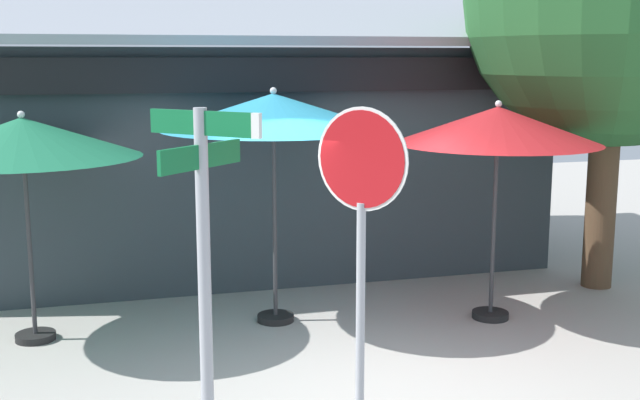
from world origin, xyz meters
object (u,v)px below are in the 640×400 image
Objects in this scene: street_sign_post at (205,269)px; patio_umbrella_teal_center at (274,113)px; patio_umbrella_crimson_right at (498,127)px; shade_tree at (630,5)px; stop_sign at (361,217)px; patio_umbrella_forest_green_left at (23,139)px.

patio_umbrella_teal_center is (1.29, 3.77, 0.77)m from street_sign_post.
street_sign_post is 1.07× the size of patio_umbrella_crimson_right.
shade_tree reaches higher than patio_umbrella_teal_center.
street_sign_post is at bearing -140.28° from patio_umbrella_crimson_right.
stop_sign is 3.84m from patio_umbrella_crimson_right.
patio_umbrella_forest_green_left is (-1.44, 3.85, 0.54)m from street_sign_post.
patio_umbrella_teal_center is at bearing 166.94° from patio_umbrella_crimson_right.
shade_tree is (6.08, 3.97, 2.07)m from street_sign_post.
patio_umbrella_teal_center is at bearing 71.06° from street_sign_post.
patio_umbrella_forest_green_left is at bearing 110.49° from street_sign_post.
street_sign_post is at bearing -108.94° from patio_umbrella_teal_center.
patio_umbrella_forest_green_left is 2.75m from patio_umbrella_teal_center.
patio_umbrella_crimson_right is (2.60, 2.80, 0.39)m from stop_sign.
shade_tree is at bearing 33.11° from street_sign_post.
street_sign_post is 4.15m from patio_umbrella_forest_green_left.
patio_umbrella_crimson_right is 0.45× the size of shade_tree.
patio_umbrella_crimson_right is (3.83, 3.18, 0.61)m from street_sign_post.
street_sign_post is 5.02m from patio_umbrella_crimson_right.
patio_umbrella_teal_center is 4.96m from shade_tree.
street_sign_post reaches higher than stop_sign.
stop_sign is at bearing -132.86° from patio_umbrella_crimson_right.
patio_umbrella_teal_center is 1.06× the size of patio_umbrella_crimson_right.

